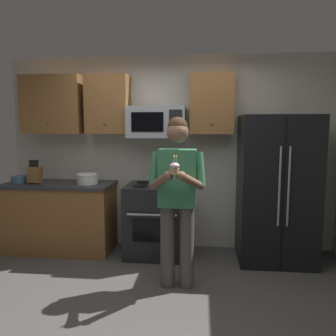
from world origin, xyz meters
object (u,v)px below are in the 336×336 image
object	(u,v)px
microwave	(157,122)
knife_block	(35,174)
person	(177,193)
bowl_small_colored	(19,179)
cupcake	(175,168)
oven_range	(156,220)
refrigerator	(276,189)
bowl_large_white	(88,179)

from	to	relation	value
microwave	knife_block	size ratio (longest dim) A/B	2.31
knife_block	person	distance (m)	2.12
bowl_small_colored	cupcake	xyz separation A→B (m)	(2.18, -1.19, 0.32)
bowl_small_colored	oven_range	bearing A→B (deg)	0.25
microwave	person	distance (m)	1.27
refrigerator	person	bearing A→B (deg)	-144.35
bowl_large_white	cupcake	xyz separation A→B (m)	(1.24, -1.20, 0.30)
microwave	person	bearing A→B (deg)	-71.06
knife_block	bowl_small_colored	world-z (taller)	knife_block
microwave	oven_range	bearing A→B (deg)	-90.02
refrigerator	person	size ratio (longest dim) A/B	1.02
oven_range	microwave	size ratio (longest dim) A/B	1.26
person	oven_range	bearing A→B (deg)	111.32
bowl_small_colored	person	bearing A→B (deg)	-21.59
microwave	bowl_large_white	bearing A→B (deg)	-172.60
bowl_large_white	cupcake	world-z (taller)	cupcake
bowl_small_colored	cupcake	world-z (taller)	cupcake
person	cupcake	world-z (taller)	person
cupcake	microwave	bearing A→B (deg)	104.45
bowl_large_white	person	world-z (taller)	person
microwave	bowl_large_white	world-z (taller)	microwave
refrigerator	knife_block	distance (m)	3.10
microwave	bowl_small_colored	bearing A→B (deg)	-176.05
oven_range	person	bearing A→B (deg)	-68.68
refrigerator	bowl_large_white	xyz separation A→B (m)	(-2.40, 0.04, 0.09)
refrigerator	cupcake	xyz separation A→B (m)	(-1.16, -1.16, 0.39)
oven_range	bowl_large_white	xyz separation A→B (m)	(-0.90, 0.00, 0.53)
person	cupcake	distance (m)	0.44
knife_block	person	bearing A→B (deg)	-23.43
oven_range	cupcake	world-z (taller)	cupcake
knife_block	bowl_large_white	world-z (taller)	knife_block
microwave	cupcake	size ratio (longest dim) A/B	4.26
bowl_large_white	person	xyz separation A→B (m)	(1.24, -0.87, 0.01)
refrigerator	knife_block	size ratio (longest dim) A/B	5.63
microwave	bowl_large_white	xyz separation A→B (m)	(-0.90, -0.12, -0.73)
bowl_small_colored	bowl_large_white	bearing A→B (deg)	0.63
microwave	bowl_small_colored	size ratio (longest dim) A/B	3.72
microwave	bowl_small_colored	world-z (taller)	microwave
oven_range	cupcake	xyz separation A→B (m)	(0.34, -1.20, 0.83)
microwave	person	xyz separation A→B (m)	(0.34, -0.99, -0.72)
oven_range	microwave	bearing A→B (deg)	89.98
knife_block	bowl_large_white	distance (m)	0.70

